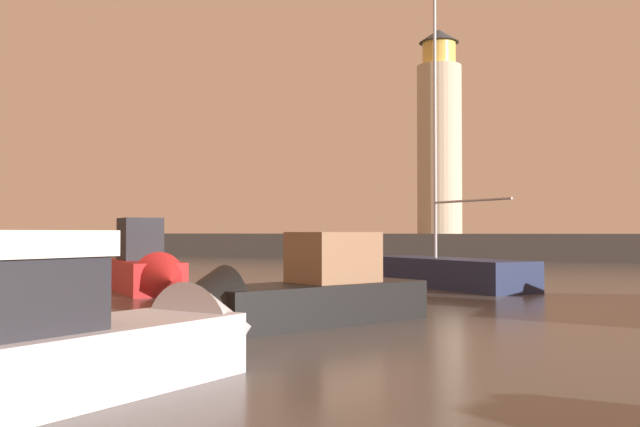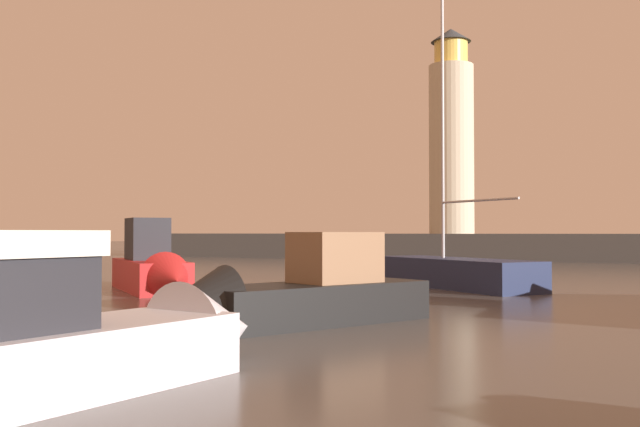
{
  "view_description": "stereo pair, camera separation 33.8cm",
  "coord_description": "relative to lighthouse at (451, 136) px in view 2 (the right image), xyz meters",
  "views": [
    {
      "loc": [
        4.75,
        -1.66,
        2.09
      ],
      "look_at": [
        -0.59,
        12.55,
        2.48
      ],
      "focal_mm": 40.26,
      "sensor_mm": 36.0,
      "label": 1
    },
    {
      "loc": [
        5.07,
        -1.54,
        2.09
      ],
      "look_at": [
        -0.59,
        12.55,
        2.48
      ],
      "focal_mm": 40.26,
      "sensor_mm": 36.0,
      "label": 2
    }
  ],
  "objects": [
    {
      "name": "sailboat_moored",
      "position": [
        5.8,
        -27.95,
        -8.89
      ],
      "size": [
        7.14,
        6.58,
        12.98
      ],
      "color": "#1E284C",
      "rests_on": "ground_plane"
    },
    {
      "name": "lighthouse",
      "position": [
        0.0,
        0.0,
        0.0
      ],
      "size": [
        3.43,
        3.43,
        15.89
      ],
      "color": "beige",
      "rests_on": "breakwater"
    },
    {
      "name": "ground_plane",
      "position": [
        6.06,
        -26.7,
        -9.5
      ],
      "size": [
        220.0,
        220.0,
        0.0
      ],
      "primitive_type": "plane",
      "color": "#4C4742"
    },
    {
      "name": "motorboat_5",
      "position": [
        4.79,
        -46.8,
        -8.86
      ],
      "size": [
        2.99,
        6.22,
        2.47
      ],
      "color": "silver",
      "rests_on": "ground_plane"
    },
    {
      "name": "motorboat_2",
      "position": [
        4.46,
        -40.48,
        -8.85
      ],
      "size": [
        5.0,
        6.87,
        2.49
      ],
      "color": "black",
      "rests_on": "ground_plane"
    },
    {
      "name": "breakwater",
      "position": [
        6.06,
        0.0,
        -8.52
      ],
      "size": [
        68.97,
        5.19,
        1.98
      ],
      "primitive_type": "cube",
      "color": "#423F3D",
      "rests_on": "ground_plane"
    },
    {
      "name": "motorboat_0",
      "position": [
        -3.53,
        -33.94,
        -8.69
      ],
      "size": [
        6.18,
        5.97,
        2.85
      ],
      "color": "#B21E1E",
      "rests_on": "ground_plane"
    }
  ]
}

